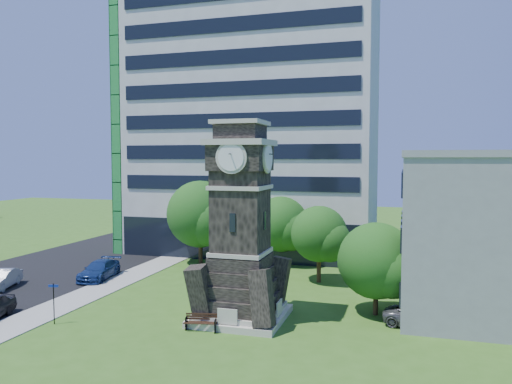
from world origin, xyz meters
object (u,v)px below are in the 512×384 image
(car_street_north, at_px, (99,270))
(park_bench, at_px, (201,322))
(car_street_mid, at_px, (1,279))
(street_sign, at_px, (54,299))
(clock_tower, at_px, (241,235))
(car_east_lot, at_px, (422,317))

(car_street_north, relative_size, park_bench, 2.65)
(car_street_mid, height_order, street_sign, street_sign)
(car_street_mid, relative_size, street_sign, 1.74)
(clock_tower, bearing_deg, park_bench, -120.19)
(park_bench, bearing_deg, street_sign, 177.24)
(car_street_north, height_order, car_east_lot, car_street_north)
(clock_tower, xyz_separation_m, car_street_mid, (-19.93, 1.69, -4.57))
(clock_tower, distance_m, park_bench, 5.65)
(park_bench, bearing_deg, car_east_lot, 6.57)
(car_street_mid, xyz_separation_m, park_bench, (18.39, -4.33, -0.18))
(car_east_lot, bearing_deg, car_street_mid, 101.07)
(car_street_north, bearing_deg, clock_tower, -33.01)
(street_sign, bearing_deg, car_street_north, 95.84)
(park_bench, bearing_deg, clock_tower, 47.50)
(car_east_lot, relative_size, park_bench, 2.30)
(car_street_mid, bearing_deg, car_east_lot, -19.06)
(car_street_mid, height_order, car_east_lot, car_street_mid)
(car_street_mid, bearing_deg, park_bench, -32.05)
(clock_tower, height_order, car_street_north, clock_tower)
(clock_tower, bearing_deg, car_street_mid, 175.15)
(car_street_north, xyz_separation_m, car_east_lot, (25.25, -4.97, -0.13))
(car_street_mid, height_order, car_street_north, car_street_north)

